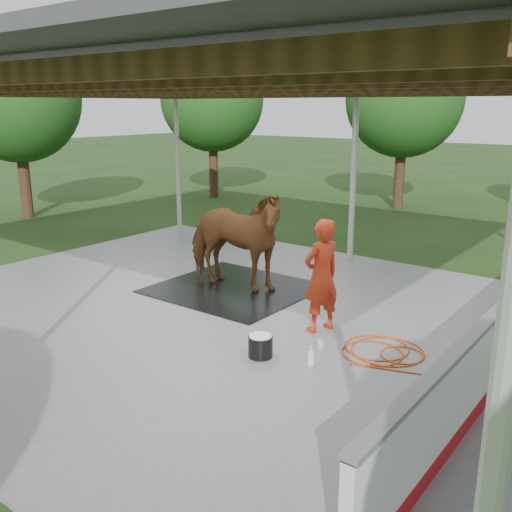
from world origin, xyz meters
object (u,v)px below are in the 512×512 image
Objects in this scene: dasher_board at (497,349)px; horse at (233,239)px; wash_bucket at (260,346)px; handler at (321,276)px.

dasher_board is 5.43m from horse.
horse is 3.30m from wash_bucket.
handler is at bearing 83.41° from wash_bucket.
handler is at bearing -113.67° from horse.
handler is (-2.81, 0.34, 0.38)m from dasher_board.
dasher_board is at bearing 101.79° from handler.
dasher_board is 4.34× the size of handler.
wash_bucket is (-0.16, -1.40, -0.75)m from handler.
wash_bucket is at bearing -139.28° from horse.
dasher_board is 3.18m from wash_bucket.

